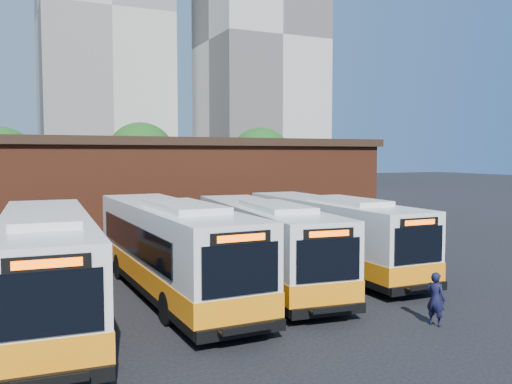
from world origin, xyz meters
name	(u,v)px	position (x,y,z in m)	size (l,w,h in m)	color
ground	(299,304)	(0.00, 0.00, 0.00)	(220.00, 220.00, 0.00)	black
bus_west	(46,270)	(-8.34, 1.82, 1.64)	(3.41, 13.41, 3.62)	silver
bus_midwest	(171,251)	(-3.77, 3.25, 1.66)	(3.13, 13.47, 3.65)	silver
bus_mideast	(264,245)	(0.28, 3.54, 1.56)	(3.85, 12.81, 3.44)	silver
bus_east	(330,236)	(4.23, 4.60, 1.56)	(2.73, 12.67, 3.44)	silver
transit_worker	(436,299)	(2.71, -3.93, 0.85)	(0.62, 0.41, 1.70)	black
depot_building	(158,185)	(0.00, 20.00, 3.26)	(28.60, 12.60, 6.40)	#5E2816
tree_west	(0,163)	(-10.00, 32.00, 4.64)	(6.00, 6.00, 7.65)	#382314
tree_mid	(141,157)	(2.00, 34.00, 5.08)	(6.56, 6.56, 8.36)	#382314
tree_east	(260,160)	(13.00, 31.00, 4.83)	(6.24, 6.24, 7.96)	#382314
tower_center	(102,17)	(7.00, 86.00, 30.34)	(22.00, 20.00, 61.20)	#B5B0A5
tower_right	(259,42)	(30.00, 68.00, 24.34)	(18.00, 18.00, 49.20)	#BCB8AC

